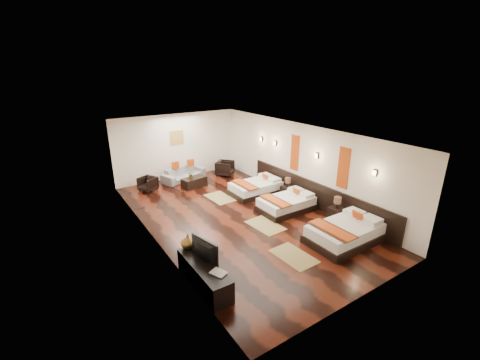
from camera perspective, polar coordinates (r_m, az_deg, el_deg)
floor at (r=10.56m, az=-0.65°, el=-6.50°), size 5.50×9.50×0.01m
ceiling at (r=9.66m, az=-0.71°, el=8.57°), size 5.50×9.50×0.01m
back_wall at (r=14.10m, az=-11.20°, el=5.95°), size 5.50×0.01×2.80m
left_wall at (r=8.94m, az=-15.71°, el=-2.48°), size 0.01×9.50×2.80m
right_wall at (r=11.66m, az=10.80°, el=3.10°), size 0.01×9.50×2.80m
headboard_panel at (r=11.42m, az=13.11°, el=-2.49°), size 0.08×6.60×0.90m
bed_near at (r=9.49m, az=18.36°, el=-8.93°), size 2.11×1.33×0.81m
bed_mid at (r=10.99m, az=8.40°, el=-4.21°), size 1.89×1.19×0.72m
bed_far at (r=12.27m, az=2.92°, el=-1.39°), size 1.94×1.22×0.74m
nightstand_a at (r=10.55m, az=16.88°, el=-5.68°), size 0.43×0.43×0.84m
nightstand_b at (r=12.02m, az=8.47°, el=-1.92°), size 0.40×0.40×0.79m
jute_mat_near at (r=8.62m, az=9.61°, el=-13.32°), size 0.79×1.23×0.01m
jute_mat_mid at (r=10.00m, az=4.54°, el=-8.12°), size 0.83×1.25×0.01m
jute_mat_far at (r=11.99m, az=-3.62°, el=-3.19°), size 0.80×1.23×0.01m
tv_console at (r=7.45m, az=-6.48°, el=-16.56°), size 0.50×1.80×0.55m
tv at (r=7.29m, az=-6.88°, el=-12.47°), size 0.31×0.86×0.50m
book at (r=6.91m, az=-4.54°, el=-16.78°), size 0.36×0.40×0.03m
figurine at (r=7.81m, az=-9.35°, el=-10.83°), size 0.39×0.39×0.36m
sofa at (r=14.00m, az=-10.08°, el=1.17°), size 2.10×1.34×0.57m
armchair_left at (r=13.09m, az=-16.22°, el=-0.67°), size 0.83×0.82×0.56m
armchair_right at (r=14.36m, az=-2.70°, el=2.13°), size 1.01×1.01×0.66m
coffee_table at (r=13.12m, az=-8.21°, el=-0.40°), size 1.08×0.69×0.40m
table_plant at (r=12.98m, az=-8.80°, el=0.93°), size 0.26×0.23×0.28m
orange_panel_a at (r=10.35m, az=18.06°, el=2.07°), size 0.04×0.40×1.30m
orange_panel_b at (r=11.78m, az=9.81°, el=4.84°), size 0.04×0.40×1.30m
sconce_near at (r=9.68m, az=23.05°, el=1.18°), size 0.07×0.12×0.18m
sconce_mid at (r=10.97m, az=13.65°, el=4.29°), size 0.07×0.12×0.18m
sconce_far at (r=12.52m, az=6.35°, el=6.61°), size 0.07×0.12×0.18m
sconce_lounge at (r=13.21m, az=3.86°, el=7.37°), size 0.07×0.12×0.18m
gold_artwork at (r=14.00m, az=-11.27°, el=7.53°), size 0.60×0.04×0.60m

